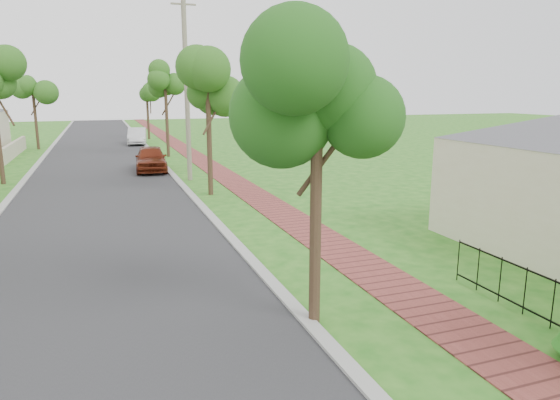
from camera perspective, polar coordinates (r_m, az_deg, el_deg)
road at (r=25.53m, az=-19.74°, el=1.60°), size 7.00×120.00×0.02m
kerb_right at (r=25.77m, az=-11.61°, el=2.17°), size 0.30×120.00×0.10m
kerb_left at (r=25.80m, az=-27.85°, el=1.00°), size 0.30×120.00×0.10m
sidewalk at (r=26.25m, az=-5.99°, el=2.54°), size 1.50×120.00×0.03m
street_trees at (r=31.99m, az=-20.20°, el=11.76°), size 10.70×37.65×5.89m
parked_car_red at (r=29.15m, az=-14.52°, el=4.59°), size 1.99×4.29×1.42m
parked_car_white at (r=44.67m, az=-16.00°, el=7.01°), size 1.89×4.32×1.38m
near_tree at (r=9.05m, az=4.32°, el=11.93°), size 2.13×2.13×5.46m
utility_pole at (r=25.49m, az=-10.62°, el=12.27°), size 1.20×0.24×8.87m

